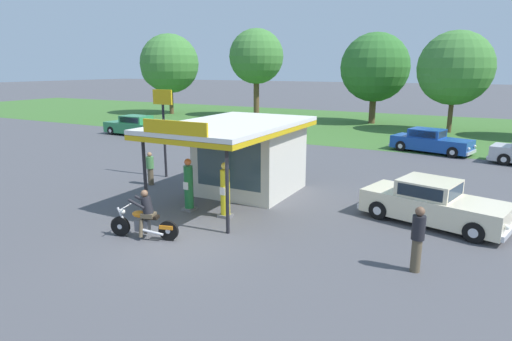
{
  "coord_description": "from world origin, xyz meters",
  "views": [
    {
      "loc": [
        7.89,
        -9.92,
        5.23
      ],
      "look_at": [
        0.38,
        4.2,
        1.4
      ],
      "focal_mm": 30.21,
      "sensor_mm": 36.0,
      "label": 1
    }
  ],
  "objects_px": {
    "motorcycle_with_rider": "(145,218)",
    "parked_car_back_row_left": "(261,131)",
    "gas_pump_offside": "(225,192)",
    "parked_car_back_row_far_left": "(134,126)",
    "featured_classic_sedan": "(433,204)",
    "roadside_pole_sign": "(163,117)",
    "parked_car_back_row_right": "(430,142)",
    "bystander_standing_back_lot": "(240,137)",
    "gas_pump_nearside": "(189,187)",
    "bystander_admiring_sedan": "(150,168)",
    "bystander_strolling_foreground": "(418,237)"
  },
  "relations": [
    {
      "from": "gas_pump_nearside",
      "to": "gas_pump_offside",
      "type": "distance_m",
      "value": 1.6
    },
    {
      "from": "gas_pump_offside",
      "to": "parked_car_back_row_left",
      "type": "height_order",
      "value": "gas_pump_offside"
    },
    {
      "from": "motorcycle_with_rider",
      "to": "bystander_admiring_sedan",
      "type": "bearing_deg",
      "value": 129.97
    },
    {
      "from": "gas_pump_offside",
      "to": "roadside_pole_sign",
      "type": "distance_m",
      "value": 7.03
    },
    {
      "from": "gas_pump_offside",
      "to": "featured_classic_sedan",
      "type": "xyz_separation_m",
      "value": [
        6.6,
        2.83,
        -0.24
      ]
    },
    {
      "from": "featured_classic_sedan",
      "to": "motorcycle_with_rider",
      "type": "bearing_deg",
      "value": -143.69
    },
    {
      "from": "motorcycle_with_rider",
      "to": "featured_classic_sedan",
      "type": "height_order",
      "value": "motorcycle_with_rider"
    },
    {
      "from": "parked_car_back_row_right",
      "to": "roadside_pole_sign",
      "type": "height_order",
      "value": "roadside_pole_sign"
    },
    {
      "from": "bystander_strolling_foreground",
      "to": "roadside_pole_sign",
      "type": "height_order",
      "value": "roadside_pole_sign"
    },
    {
      "from": "motorcycle_with_rider",
      "to": "gas_pump_offside",
      "type": "bearing_deg",
      "value": 68.0
    },
    {
      "from": "gas_pump_nearside",
      "to": "parked_car_back_row_right",
      "type": "height_order",
      "value": "gas_pump_nearside"
    },
    {
      "from": "parked_car_back_row_left",
      "to": "gas_pump_offside",
      "type": "bearing_deg",
      "value": -67.07
    },
    {
      "from": "motorcycle_with_rider",
      "to": "parked_car_back_row_right",
      "type": "height_order",
      "value": "motorcycle_with_rider"
    },
    {
      "from": "bystander_admiring_sedan",
      "to": "bystander_strolling_foreground",
      "type": "xyz_separation_m",
      "value": [
        12.01,
        -3.38,
        0.16
      ]
    },
    {
      "from": "bystander_standing_back_lot",
      "to": "bystander_admiring_sedan",
      "type": "bearing_deg",
      "value": -87.46
    },
    {
      "from": "gas_pump_nearside",
      "to": "bystander_admiring_sedan",
      "type": "height_order",
      "value": "gas_pump_nearside"
    },
    {
      "from": "gas_pump_nearside",
      "to": "bystander_admiring_sedan",
      "type": "xyz_separation_m",
      "value": [
        -3.74,
        2.11,
        -0.12
      ]
    },
    {
      "from": "gas_pump_nearside",
      "to": "roadside_pole_sign",
      "type": "distance_m",
      "value": 5.82
    },
    {
      "from": "bystander_strolling_foreground",
      "to": "featured_classic_sedan",
      "type": "bearing_deg",
      "value": 90.87
    },
    {
      "from": "parked_car_back_row_right",
      "to": "bystander_standing_back_lot",
      "type": "relative_size",
      "value": 3.04
    },
    {
      "from": "gas_pump_offside",
      "to": "bystander_admiring_sedan",
      "type": "distance_m",
      "value": 5.74
    },
    {
      "from": "bystander_strolling_foreground",
      "to": "motorcycle_with_rider",
      "type": "bearing_deg",
      "value": -168.41
    },
    {
      "from": "parked_car_back_row_far_left",
      "to": "roadside_pole_sign",
      "type": "relative_size",
      "value": 1.21
    },
    {
      "from": "parked_car_back_row_right",
      "to": "bystander_standing_back_lot",
      "type": "distance_m",
      "value": 12.04
    },
    {
      "from": "gas_pump_offside",
      "to": "parked_car_back_row_far_left",
      "type": "relative_size",
      "value": 0.39
    },
    {
      "from": "parked_car_back_row_right",
      "to": "parked_car_back_row_far_left",
      "type": "distance_m",
      "value": 21.94
    },
    {
      "from": "parked_car_back_row_right",
      "to": "bystander_standing_back_lot",
      "type": "height_order",
      "value": "bystander_standing_back_lot"
    },
    {
      "from": "featured_classic_sedan",
      "to": "roadside_pole_sign",
      "type": "height_order",
      "value": "roadside_pole_sign"
    },
    {
      "from": "bystander_strolling_foreground",
      "to": "roadside_pole_sign",
      "type": "distance_m",
      "value": 13.43
    },
    {
      "from": "gas_pump_offside",
      "to": "parked_car_back_row_far_left",
      "type": "distance_m",
      "value": 21.19
    },
    {
      "from": "parked_car_back_row_right",
      "to": "parked_car_back_row_left",
      "type": "bearing_deg",
      "value": -174.68
    },
    {
      "from": "parked_car_back_row_far_left",
      "to": "parked_car_back_row_left",
      "type": "bearing_deg",
      "value": 12.71
    },
    {
      "from": "featured_classic_sedan",
      "to": "bystander_admiring_sedan",
      "type": "distance_m",
      "value": 11.97
    },
    {
      "from": "motorcycle_with_rider",
      "to": "parked_car_back_row_left",
      "type": "xyz_separation_m",
      "value": [
        -5.34,
        18.23,
        0.04
      ]
    },
    {
      "from": "parked_car_back_row_right",
      "to": "bystander_standing_back_lot",
      "type": "xyz_separation_m",
      "value": [
        -10.72,
        -5.47,
        0.24
      ]
    },
    {
      "from": "motorcycle_with_rider",
      "to": "bystander_admiring_sedan",
      "type": "height_order",
      "value": "motorcycle_with_rider"
    },
    {
      "from": "parked_car_back_row_left",
      "to": "roadside_pole_sign",
      "type": "bearing_deg",
      "value": -86.06
    },
    {
      "from": "parked_car_back_row_left",
      "to": "parked_car_back_row_far_left",
      "type": "bearing_deg",
      "value": -167.29
    },
    {
      "from": "gas_pump_offside",
      "to": "bystander_standing_back_lot",
      "type": "xyz_separation_m",
      "value": [
        -5.73,
        10.95,
        -0.01
      ]
    },
    {
      "from": "parked_car_back_row_left",
      "to": "bystander_standing_back_lot",
      "type": "xyz_separation_m",
      "value": [
        0.76,
        -4.4,
        0.22
      ]
    },
    {
      "from": "parked_car_back_row_far_left",
      "to": "roadside_pole_sign",
      "type": "xyz_separation_m",
      "value": [
        11.0,
        -9.44,
        2.2
      ]
    },
    {
      "from": "bystander_admiring_sedan",
      "to": "bystander_strolling_foreground",
      "type": "height_order",
      "value": "bystander_strolling_foreground"
    },
    {
      "from": "bystander_standing_back_lot",
      "to": "motorcycle_with_rider",
      "type": "bearing_deg",
      "value": -71.7
    },
    {
      "from": "motorcycle_with_rider",
      "to": "parked_car_back_row_left",
      "type": "bearing_deg",
      "value": 106.32
    },
    {
      "from": "parked_car_back_row_far_left",
      "to": "bystander_admiring_sedan",
      "type": "xyz_separation_m",
      "value": [
        11.35,
        -10.94,
        0.07
      ]
    },
    {
      "from": "parked_car_back_row_right",
      "to": "parked_car_back_row_far_left",
      "type": "relative_size",
      "value": 1.01
    },
    {
      "from": "parked_car_back_row_far_left",
      "to": "bystander_admiring_sedan",
      "type": "bearing_deg",
      "value": -43.95
    },
    {
      "from": "gas_pump_offside",
      "to": "parked_car_back_row_right",
      "type": "bearing_deg",
      "value": 73.11
    },
    {
      "from": "gas_pump_nearside",
      "to": "roadside_pole_sign",
      "type": "height_order",
      "value": "roadside_pole_sign"
    },
    {
      "from": "featured_classic_sedan",
      "to": "parked_car_back_row_right",
      "type": "distance_m",
      "value": 13.69
    }
  ]
}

